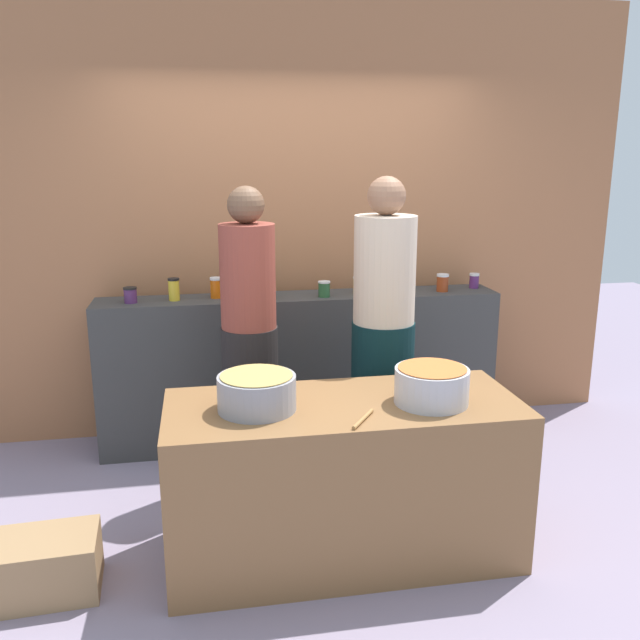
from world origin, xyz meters
The scene contains 19 objects.
ground centered at (0.00, 0.00, 0.00)m, with size 12.00×12.00×0.00m, color gray.
storefront_wall centered at (0.00, 1.45, 1.50)m, with size 4.80×0.12×3.00m, color #A46842.
display_shelf centered at (0.00, 1.10, 0.52)m, with size 2.70×0.36×1.03m, color #383938.
prep_table centered at (0.00, -0.30, 0.40)m, with size 1.70×0.70×0.80m, color brown.
preserve_jar_0 centered at (-1.10, 1.07, 1.09)m, with size 0.09×0.09×0.10m.
preserve_jar_1 centered at (-0.83, 1.09, 1.11)m, with size 0.07×0.07×0.15m.
preserve_jar_2 centered at (-0.56, 1.12, 1.10)m, with size 0.08×0.08×0.14m.
preserve_jar_3 centered at (-0.39, 1.05, 1.09)m, with size 0.09×0.09×0.11m.
preserve_jar_4 centered at (-0.22, 1.03, 1.10)m, with size 0.08×0.08×0.13m.
preserve_jar_5 centered at (0.15, 1.03, 1.09)m, with size 0.08×0.08×0.10m.
preserve_jar_6 centered at (0.39, 1.09, 1.09)m, with size 0.07×0.07×0.12m.
preserve_jar_7 centered at (0.99, 1.07, 1.10)m, with size 0.08×0.08×0.12m.
preserve_jar_8 centered at (1.25, 1.14, 1.09)m, with size 0.07×0.07×0.10m.
cooking_pot_left centered at (-0.42, -0.31, 0.89)m, with size 0.36×0.36×0.17m.
cooking_pot_center centered at (0.41, -0.37, 0.89)m, with size 0.35×0.35×0.18m.
wooden_spoon centered at (0.04, -0.53, 0.81)m, with size 0.02×0.02×0.23m, color #9E703D.
cook_with_tongs centered at (-0.39, 0.54, 0.82)m, with size 0.33×0.33×1.79m.
cook_in_cap centered at (0.39, 0.41, 0.84)m, with size 0.37×0.37×1.84m.
bread_crate centered at (-1.39, -0.37, 0.14)m, with size 0.45×0.33×0.27m, color #98734C.
Camera 1 is at (-0.64, -3.21, 1.96)m, focal length 37.32 mm.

